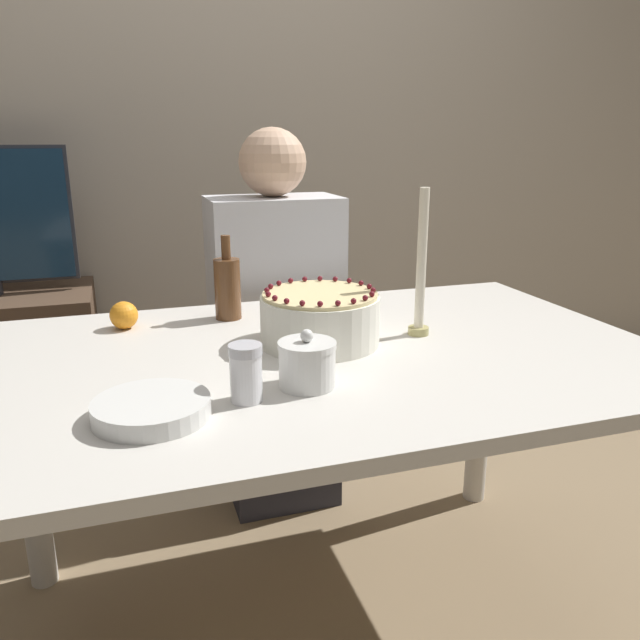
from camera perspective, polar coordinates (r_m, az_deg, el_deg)
The scene contains 12 objects.
ground_plane at distance 1.73m, azimuth 0.26°, elevation -26.39°, with size 12.00×12.00×0.00m, color #8C7556.
wall_behind at distance 2.63m, azimuth -9.87°, elevation 18.97°, with size 8.00×0.05×2.60m.
dining_table at distance 1.38m, azimuth 0.29°, elevation -7.08°, with size 1.46×0.93×0.73m.
cake at distance 1.38m, azimuth 0.00°, elevation 0.16°, with size 0.26×0.26×0.13m.
sugar_bowl at distance 1.14m, azimuth -1.19°, elevation -4.01°, with size 0.11×0.11×0.11m.
sugar_shaker at distance 1.09m, azimuth -6.78°, elevation -4.80°, with size 0.06×0.06×0.10m.
plate_stack at distance 1.07m, azimuth -15.14°, elevation -7.83°, with size 0.19×0.19×0.03m.
candle at distance 1.44m, azimuth 9.21°, elevation 4.08°, with size 0.05×0.05×0.34m.
bottle at distance 1.58m, azimuth -8.46°, elevation 2.99°, with size 0.07×0.07×0.21m.
orange_fruit_0 at distance 1.56m, azimuth -17.49°, elevation 0.42°, with size 0.07×0.07×0.07m.
person_man_blue_shirt at distance 2.03m, azimuth -4.02°, elevation -2.34°, with size 0.40×0.34×1.20m.
side_cabinet at distance 2.53m, azimuth -27.11°, elevation -5.08°, with size 0.68×0.43×0.65m.
Camera 1 is at (-0.40, -1.20, 1.17)m, focal length 35.00 mm.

